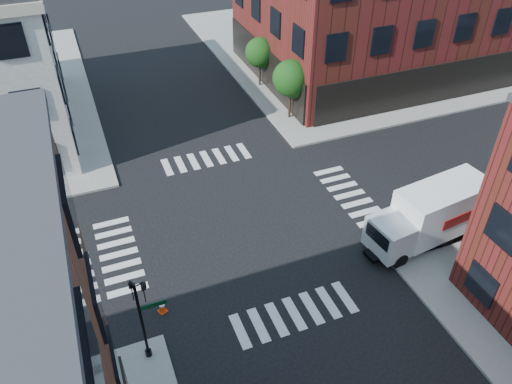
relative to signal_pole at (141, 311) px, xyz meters
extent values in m
plane|color=black|center=(6.72, 6.68, -2.86)|extent=(120.00, 120.00, 0.00)
cube|color=gray|center=(27.72, 27.68, -2.78)|extent=(30.00, 30.00, 0.15)
cylinder|color=black|center=(14.22, 16.68, -1.97)|extent=(0.18, 0.18, 1.47)
cylinder|color=black|center=(14.22, 16.68, -1.24)|extent=(0.12, 0.12, 1.47)
sphere|color=#123A0F|center=(14.22, 16.68, 0.44)|extent=(2.69, 2.69, 2.69)
sphere|color=#123A0F|center=(14.47, 16.58, -0.10)|extent=(1.85, 1.85, 1.85)
cylinder|color=black|center=(14.22, 22.68, -2.04)|extent=(0.18, 0.18, 1.33)
cylinder|color=black|center=(14.22, 22.68, -1.38)|extent=(0.12, 0.12, 1.33)
sphere|color=#123A0F|center=(14.22, 22.68, 0.14)|extent=(2.43, 2.43, 2.43)
sphere|color=#123A0F|center=(14.47, 22.58, -0.35)|extent=(1.67, 1.67, 1.67)
cylinder|color=black|center=(-0.08, -0.12, -0.56)|extent=(0.12, 0.12, 4.60)
cylinder|color=black|center=(-0.08, -0.12, -2.56)|extent=(0.28, 0.28, 0.30)
cube|color=#053819|center=(0.47, -0.12, 0.29)|extent=(1.10, 0.03, 0.22)
cube|color=#053819|center=(-0.08, 0.43, 0.54)|extent=(0.03, 1.10, 0.22)
imported|color=black|center=(0.27, -0.02, 1.04)|extent=(0.22, 0.18, 1.10)
imported|color=black|center=(-0.18, 0.23, 1.04)|extent=(0.18, 0.22, 1.10)
cube|color=white|center=(16.25, 1.81, -0.97)|extent=(5.44, 2.87, 2.78)
cube|color=maroon|center=(16.39, 0.68, -0.97)|extent=(1.96, 0.28, 0.63)
cube|color=maroon|center=(16.11, 2.94, -0.97)|extent=(1.96, 0.28, 0.63)
cube|color=silver|center=(12.86, 1.39, -1.47)|extent=(2.05, 2.36, 1.80)
cube|color=black|center=(12.01, 1.28, -1.15)|extent=(0.30, 1.70, 0.81)
cube|color=black|center=(15.18, 1.68, -2.41)|extent=(7.24, 1.77, 0.22)
cylinder|color=black|center=(12.98, 0.45, -2.41)|extent=(0.93, 0.42, 0.90)
cylinder|color=black|center=(12.74, 2.33, -2.41)|extent=(0.93, 0.42, 0.90)
cylinder|color=black|center=(16.18, 0.85, -2.41)|extent=(0.93, 0.42, 0.90)
cylinder|color=black|center=(15.95, 2.72, -2.41)|extent=(0.93, 0.42, 0.90)
cylinder|color=black|center=(18.32, 1.12, -2.41)|extent=(0.93, 0.42, 0.90)
cylinder|color=black|center=(18.09, 2.99, -2.41)|extent=(0.93, 0.42, 0.90)
cube|color=#FE400B|center=(1.02, 2.08, -2.84)|extent=(0.49, 0.49, 0.04)
cone|color=#FE400B|center=(1.02, 2.08, -2.51)|extent=(0.46, 0.46, 0.69)
cylinder|color=white|center=(1.02, 2.08, -2.42)|extent=(0.27, 0.27, 0.08)
camera|label=1|loc=(-0.47, -13.63, 15.89)|focal=35.00mm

